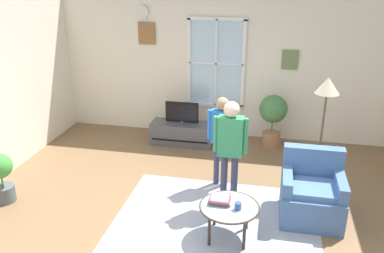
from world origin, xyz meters
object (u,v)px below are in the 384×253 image
at_px(television, 182,112).
at_px(potted_plant_corner, 1,175).
at_px(coffee_table, 229,208).
at_px(person_blue_shirt, 222,132).
at_px(cup, 238,206).
at_px(remote_near_books, 228,197).
at_px(book_stack, 220,200).
at_px(floor_lamp, 326,97).
at_px(remote_near_cup, 223,202).
at_px(armchair, 312,194).
at_px(potted_plant_by_window, 273,115).
at_px(person_green_shirt, 230,142).
at_px(tv_stand, 182,133).

distance_m(television, potted_plant_corner, 3.10).
distance_m(coffee_table, person_blue_shirt, 1.34).
relative_size(cup, person_blue_shirt, 0.07).
relative_size(coffee_table, remote_near_books, 5.07).
relative_size(book_stack, floor_lamp, 0.16).
relative_size(coffee_table, remote_near_cup, 5.07).
relative_size(potted_plant_corner, floor_lamp, 0.43).
distance_m(remote_near_cup, floor_lamp, 2.02).
xyz_separation_m(remote_near_books, person_blue_shirt, (-0.23, 1.05, 0.41)).
distance_m(book_stack, cup, 0.24).
bearing_deg(person_blue_shirt, cup, -73.89).
height_order(armchair, floor_lamp, floor_lamp).
bearing_deg(potted_plant_corner, remote_near_cup, -2.31).
bearing_deg(television, person_blue_shirt, -56.53).
height_order(remote_near_books, potted_plant_corner, potted_plant_corner).
relative_size(armchair, floor_lamp, 0.52).
height_order(cup, potted_plant_by_window, potted_plant_by_window).
xyz_separation_m(remote_near_books, potted_plant_by_window, (0.47, 2.60, 0.17)).
distance_m(coffee_table, remote_near_cup, 0.10).
distance_m(television, person_green_shirt, 2.18).
bearing_deg(tv_stand, remote_near_books, -64.90).
xyz_separation_m(book_stack, floor_lamp, (1.22, 1.34, 0.92)).
height_order(coffee_table, remote_near_cup, remote_near_cup).
bearing_deg(remote_near_books, coffee_table, -79.39).
height_order(book_stack, potted_plant_by_window, potted_plant_by_window).
distance_m(television, floor_lamp, 2.67).
distance_m(armchair, coffee_table, 1.17).
relative_size(person_blue_shirt, potted_plant_by_window, 1.41).
height_order(book_stack, cup, cup).
height_order(potted_plant_by_window, floor_lamp, floor_lamp).
height_order(person_green_shirt, potted_plant_by_window, person_green_shirt).
height_order(armchair, potted_plant_by_window, potted_plant_by_window).
bearing_deg(potted_plant_by_window, person_green_shirt, -104.18).
bearing_deg(floor_lamp, tv_stand, 152.20).
distance_m(coffee_table, potted_plant_corner, 3.11).
bearing_deg(cup, tv_stand, 115.60).
xyz_separation_m(coffee_table, person_blue_shirt, (-0.27, 1.23, 0.45)).
xyz_separation_m(potted_plant_by_window, potted_plant_corner, (-3.54, -2.61, -0.20)).
bearing_deg(cup, book_stack, 155.52).
bearing_deg(remote_near_cup, tv_stand, 113.07).
distance_m(book_stack, remote_near_books, 0.16).
distance_m(potted_plant_by_window, floor_lamp, 1.73).
relative_size(television, armchair, 0.68).
relative_size(book_stack, remote_near_cup, 1.95).
relative_size(television, potted_plant_corner, 0.84).
bearing_deg(armchair, cup, -141.67).
bearing_deg(tv_stand, floor_lamp, -27.80).
distance_m(armchair, book_stack, 1.25).
bearing_deg(book_stack, person_green_shirt, 87.21).
xyz_separation_m(book_stack, person_green_shirt, (0.03, 0.66, 0.45)).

